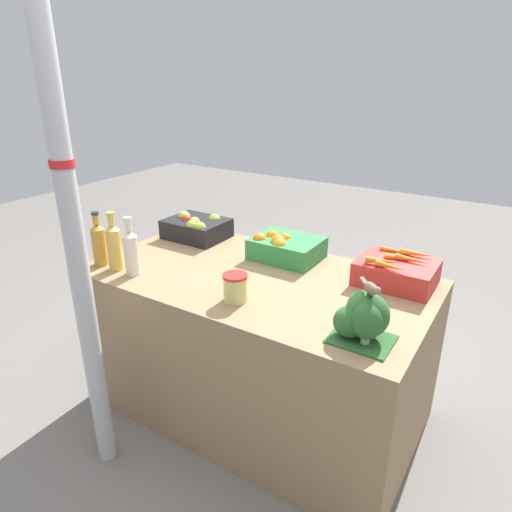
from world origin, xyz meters
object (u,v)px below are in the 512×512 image
Objects in this scene: orange_crate at (285,247)px; juice_bottle_golden at (114,246)px; support_pole at (67,196)px; juice_bottle_cloudy at (131,251)px; sparrow_bird at (372,288)px; carrot_crate at (397,271)px; pickle_jar at (235,288)px; apple_crate at (196,227)px; broccoli_pile at (364,318)px; juice_bottle_amber at (99,243)px.

juice_bottle_golden is (-0.63, -0.56, 0.06)m from orange_crate.
orange_crate is (0.41, 0.92, -0.41)m from support_pole.
sparrow_bird is at bearing 1.85° from juice_bottle_cloudy.
juice_bottle_golden reaches higher than juice_bottle_cloudy.
carrot_crate is 0.74m from pickle_jar.
orange_crate is at bearing -176.57° from sparrow_bird.
apple_crate is 1.00× the size of carrot_crate.
orange_crate is at bearing 139.31° from broccoli_pile.
juice_bottle_golden reaches higher than juice_bottle_amber.
orange_crate is 1.54× the size of broccoli_pile.
juice_bottle_golden is (-0.22, 0.36, -0.35)m from support_pole.
support_pole reaches higher than broccoli_pile.
apple_crate is at bearing 97.15° from juice_bottle_cloudy.
juice_bottle_golden is at bearing -135.03° from sparrow_bird.
juice_bottle_cloudy reaches higher than orange_crate.
juice_bottle_cloudy is 0.57m from pickle_jar.
juice_bottle_cloudy is at bearing -134.86° from sparrow_bird.
orange_crate is 0.93m from juice_bottle_amber.
juice_bottle_amber is 0.79m from pickle_jar.
juice_bottle_golden reaches higher than sparrow_bird.
support_pole is at bearing -73.55° from juice_bottle_cloudy.
support_pole is at bearing -47.54° from juice_bottle_amber.
carrot_crate is at bearing 25.30° from juice_bottle_golden.
orange_crate is 2.81× the size of pickle_jar.
support_pole reaches higher than apple_crate.
support_pole reaches higher than juice_bottle_cloudy.
juice_bottle_amber reaches higher than broccoli_pile.
support_pole is 1.03m from apple_crate.
orange_crate is at bearing 47.45° from juice_bottle_cloudy.
juice_bottle_cloudy is (0.11, -0.00, -0.00)m from juice_bottle_golden.
pickle_jar is at bearing -136.81° from sparrow_bird.
support_pole reaches higher than carrot_crate.
juice_bottle_cloudy is 2.36× the size of pickle_jar.
carrot_crate is 1.17× the size of juice_bottle_golden.
pickle_jar is at bearing 3.18° from juice_bottle_golden.
orange_crate reaches higher than apple_crate.
broccoli_pile is at bearing 1.61° from juice_bottle_golden.
juice_bottle_golden is at bearing -176.82° from pickle_jar.
sparrow_bird is at bearing 7.33° from broccoli_pile.
orange_crate is at bearing 37.17° from juice_bottle_amber.
juice_bottle_golden is 1.02× the size of juice_bottle_cloudy.
pickle_jar is 0.59m from sparrow_bird.
pickle_jar is (0.68, 0.04, -0.06)m from juice_bottle_golden.
support_pole is 0.52m from juice_bottle_cloudy.
pickle_jar is (0.79, 0.04, -0.05)m from juice_bottle_amber.
carrot_crate is 1.22m from juice_bottle_cloudy.
carrot_crate is 1.33m from juice_bottle_golden.
support_pole is 0.61m from juice_bottle_amber.
carrot_crate is (0.57, 0.01, -0.00)m from orange_crate.
broccoli_pile is (1.01, 0.40, -0.39)m from support_pole.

